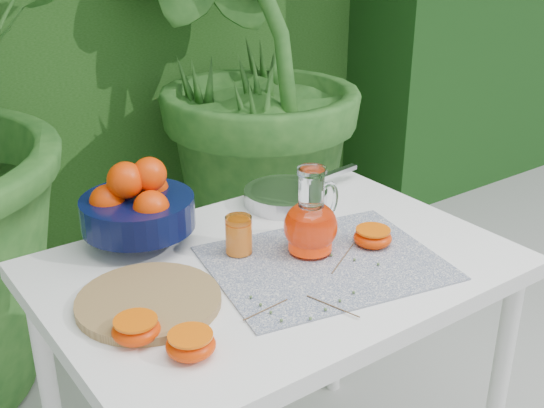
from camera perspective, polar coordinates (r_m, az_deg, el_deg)
potted_plant_right at (r=2.75m, az=-2.98°, el=12.18°), size 2.49×2.49×1.83m
white_table at (r=1.54m, az=0.44°, el=-7.46°), size 1.00×0.70×0.75m
placemat at (r=1.49m, az=4.43°, el=-4.91°), size 0.55×0.47×0.00m
cutting_board at (r=1.36m, az=-10.28°, el=-7.99°), size 0.35×0.35×0.02m
fruit_bowl at (r=1.57m, az=-11.26°, el=-0.11°), size 0.28×0.28×0.20m
juice_pitcher at (r=1.50m, az=3.30°, el=-1.63°), size 0.18×0.15×0.20m
juice_tumbler at (r=1.51m, az=-2.80°, el=-2.69°), size 0.08×0.08×0.09m
saute_pan at (r=1.77m, az=1.23°, el=0.72°), size 0.39×0.24×0.04m
orange_halves at (r=1.33m, az=-2.23°, el=-7.82°), size 0.71×0.23×0.04m
thyme_sprigs at (r=1.39m, az=3.76°, el=-7.03°), size 0.38×0.27×0.01m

